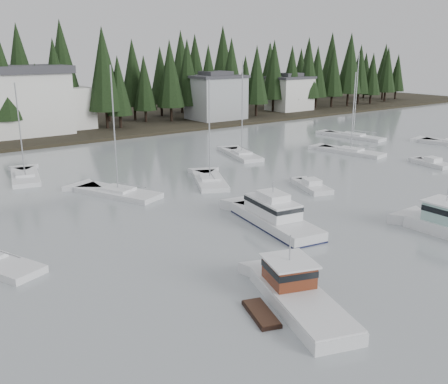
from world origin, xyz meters
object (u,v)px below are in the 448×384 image
object	(u,v)px
sailboat_3	(25,178)
runabout_2	(432,164)
sailboat_0	(350,153)
sailboat_4	(242,156)
sailboat_8	(118,194)
house_east_b	(290,93)
sailboat_9	(210,182)
lobster_boat_brown	(297,298)
sailboat_2	(353,137)
house_east_a	(216,96)
harbor_inn	(1,102)
cabin_cruiser_center	(274,218)
runabout_1	(312,187)

from	to	relation	value
sailboat_3	runabout_2	world-z (taller)	sailboat_3
sailboat_0	sailboat_4	world-z (taller)	sailboat_4
sailboat_4	sailboat_8	size ratio (longest dim) A/B	1.00
house_east_b	sailboat_3	size ratio (longest dim) A/B	0.86
sailboat_4	sailboat_9	distance (m)	14.33
sailboat_4	sailboat_9	xyz separation A→B (m)	(-11.39, -8.70, -0.01)
sailboat_0	house_east_b	bearing A→B (deg)	-43.02
house_east_b	runabout_2	bearing A→B (deg)	-115.14
lobster_boat_brown	sailboat_2	xyz separation A→B (m)	(46.61, 34.10, -0.42)
house_east_a	sailboat_3	xyz separation A→B (m)	(-43.93, -24.57, -4.85)
harbor_inn	cabin_cruiser_center	bearing A→B (deg)	-82.98
harbor_inn	cabin_cruiser_center	world-z (taller)	harbor_inn
sailboat_8	sailboat_9	bearing A→B (deg)	-122.95
harbor_inn	lobster_boat_brown	size ratio (longest dim) A/B	3.23
sailboat_4	runabout_2	bearing A→B (deg)	-123.27
house_east_a	sailboat_8	size ratio (longest dim) A/B	0.81
cabin_cruiser_center	sailboat_8	bearing A→B (deg)	31.89
house_east_a	runabout_1	bearing A→B (deg)	-114.68
runabout_1	runabout_2	world-z (taller)	same
sailboat_8	sailboat_9	size ratio (longest dim) A/B	1.14
sailboat_0	sailboat_3	distance (m)	42.07
lobster_boat_brown	sailboat_3	distance (m)	38.64
cabin_cruiser_center	sailboat_0	world-z (taller)	sailboat_0
house_east_b	harbor_inn	bearing A→B (deg)	177.80
house_east_b	sailboat_0	size ratio (longest dim) A/B	0.83
house_east_a	sailboat_0	world-z (taller)	sailboat_0
harbor_inn	sailboat_0	xyz separation A→B (m)	(35.26, -41.22, -5.72)
lobster_boat_brown	sailboat_0	world-z (taller)	sailboat_0
sailboat_2	runabout_1	distance (m)	32.97
house_east_a	runabout_1	world-z (taller)	house_east_a
house_east_b	sailboat_4	distance (m)	50.34
lobster_boat_brown	sailboat_4	world-z (taller)	sailboat_4
house_east_b	sailboat_9	world-z (taller)	sailboat_9
harbor_inn	runabout_1	xyz separation A→B (m)	(17.64, -50.72, -5.64)
house_east_b	sailboat_4	size ratio (longest dim) A/B	0.73
sailboat_4	house_east_b	bearing A→B (deg)	-34.85
lobster_boat_brown	sailboat_2	bearing A→B (deg)	-34.85
cabin_cruiser_center	sailboat_9	xyz separation A→B (m)	(3.54, 14.20, -0.57)
sailboat_8	sailboat_9	distance (m)	10.09
sailboat_2	runabout_1	bearing A→B (deg)	115.43
runabout_1	lobster_boat_brown	bearing A→B (deg)	151.58
runabout_2	lobster_boat_brown	bearing A→B (deg)	122.46
runabout_1	runabout_2	size ratio (longest dim) A/B	1.10
lobster_boat_brown	cabin_cruiser_center	xyz separation A→B (m)	(7.98, 10.62, 0.14)
harbor_inn	runabout_1	distance (m)	54.00
sailboat_2	sailboat_9	distance (m)	36.29
house_east_a	lobster_boat_brown	size ratio (longest dim) A/B	1.16
sailboat_8	runabout_1	xyz separation A→B (m)	(17.07, -9.84, 0.07)
sailboat_9	sailboat_3	bearing A→B (deg)	75.14
lobster_boat_brown	sailboat_2	world-z (taller)	sailboat_2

